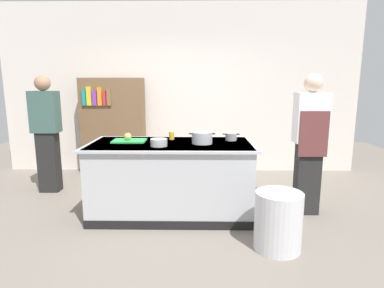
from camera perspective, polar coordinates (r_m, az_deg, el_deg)
The scene contains 13 objects.
ground_plane at distance 4.08m, azimuth -3.64°, elevation -12.32°, with size 10.00×10.00×0.00m, color slate.
back_wall at distance 5.85m, azimuth -2.19°, elevation 9.77°, with size 6.40×0.12×3.00m, color silver.
counter_island at distance 3.92m, azimuth -3.72°, elevation -6.06°, with size 1.98×0.98×0.90m.
cutting_board at distance 3.98m, azimuth -11.18°, elevation 0.57°, with size 0.40×0.28×0.02m, color green.
onion at distance 3.97m, azimuth -11.46°, elevation 1.33°, with size 0.09×0.09×0.09m, color tan.
stock_pot at distance 3.77m, azimuth 1.82°, elevation 1.13°, with size 0.31×0.24×0.14m.
sauce_pan at distance 4.01m, azimuth 7.03°, elevation 1.31°, with size 0.21×0.14×0.09m.
mixing_bowl at distance 3.63m, azimuth -5.97°, elevation 0.28°, with size 0.19×0.19×0.08m, color #B7BABF.
juice_cup at distance 4.05m, azimuth -3.69°, elevation 1.51°, with size 0.07×0.07×0.10m, color yellow.
trash_bin at distance 3.28m, azimuth 15.21°, elevation -13.19°, with size 0.46×0.46×0.58m, color silver.
person_chef at distance 4.10m, azimuth 20.37°, elevation 0.46°, with size 0.38×0.25×1.72m.
person_guest at distance 5.13m, azimuth -24.66°, elevation 2.06°, with size 0.38×0.24×1.72m.
bookshelf at distance 5.79m, azimuth -13.93°, elevation 3.03°, with size 1.10×0.31×1.70m.
Camera 1 is at (0.31, -3.75, 1.60)m, focal length 29.70 mm.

